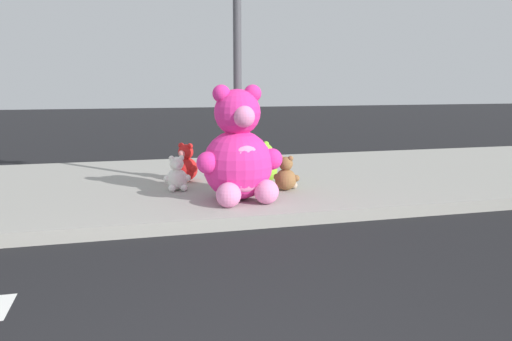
{
  "coord_description": "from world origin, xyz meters",
  "views": [
    {
      "loc": [
        -0.41,
        -2.08,
        1.6
      ],
      "look_at": [
        1.05,
        3.6,
        0.55
      ],
      "focal_mm": 34.58,
      "sensor_mm": 36.0,
      "label": 1
    }
  ],
  "objects_px": {
    "plush_white": "(177,176)",
    "plush_brown": "(286,176)",
    "plush_red": "(185,166)",
    "sign_pole": "(237,63)",
    "plush_lime": "(264,166)",
    "plush_pink_large": "(239,155)"
  },
  "relations": [
    {
      "from": "sign_pole",
      "to": "plush_brown",
      "type": "bearing_deg",
      "value": -17.6
    },
    {
      "from": "plush_white",
      "to": "plush_lime",
      "type": "xyz_separation_m",
      "value": [
        1.28,
        0.2,
        0.05
      ]
    },
    {
      "from": "plush_pink_large",
      "to": "plush_white",
      "type": "height_order",
      "value": "plush_pink_large"
    },
    {
      "from": "plush_white",
      "to": "plush_red",
      "type": "relative_size",
      "value": 0.84
    },
    {
      "from": "plush_white",
      "to": "plush_brown",
      "type": "height_order",
      "value": "plush_brown"
    },
    {
      "from": "sign_pole",
      "to": "plush_red",
      "type": "relative_size",
      "value": 5.66
    },
    {
      "from": "sign_pole",
      "to": "plush_brown",
      "type": "xyz_separation_m",
      "value": [
        0.62,
        -0.2,
        -1.51
      ]
    },
    {
      "from": "plush_white",
      "to": "plush_red",
      "type": "distance_m",
      "value": 0.66
    },
    {
      "from": "plush_pink_large",
      "to": "plush_red",
      "type": "relative_size",
      "value": 2.52
    },
    {
      "from": "plush_pink_large",
      "to": "plush_lime",
      "type": "height_order",
      "value": "plush_pink_large"
    },
    {
      "from": "plush_white",
      "to": "plush_red",
      "type": "bearing_deg",
      "value": 73.6
    },
    {
      "from": "sign_pole",
      "to": "plush_lime",
      "type": "relative_size",
      "value": 5.32
    },
    {
      "from": "plush_pink_large",
      "to": "plush_white",
      "type": "relative_size",
      "value": 3.0
    },
    {
      "from": "plush_red",
      "to": "plush_pink_large",
      "type": "bearing_deg",
      "value": -69.81
    },
    {
      "from": "plush_pink_large",
      "to": "plush_brown",
      "type": "bearing_deg",
      "value": 27.88
    },
    {
      "from": "plush_pink_large",
      "to": "plush_lime",
      "type": "relative_size",
      "value": 2.37
    },
    {
      "from": "plush_brown",
      "to": "plush_white",
      "type": "bearing_deg",
      "value": 165.74
    },
    {
      "from": "plush_brown",
      "to": "plush_pink_large",
      "type": "bearing_deg",
      "value": -152.12
    },
    {
      "from": "plush_white",
      "to": "plush_lime",
      "type": "distance_m",
      "value": 1.3
    },
    {
      "from": "sign_pole",
      "to": "plush_white",
      "type": "height_order",
      "value": "sign_pole"
    },
    {
      "from": "sign_pole",
      "to": "plush_lime",
      "type": "bearing_deg",
      "value": 38.68
    },
    {
      "from": "plush_white",
      "to": "plush_red",
      "type": "height_order",
      "value": "plush_red"
    }
  ]
}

